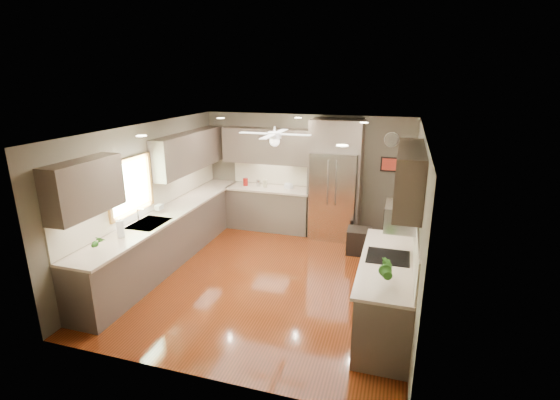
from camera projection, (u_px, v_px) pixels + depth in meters
The scene contains 27 objects.
floor at pixel (270, 277), 6.88m from camera, with size 5.00×5.00×0.00m, color #461D09.
ceiling at pixel (269, 129), 6.14m from camera, with size 5.00×5.00×0.00m, color white.
wall_back at pixel (306, 173), 8.79m from camera, with size 4.50×4.50×0.00m, color #605949.
wall_front at pixel (194, 278), 4.22m from camera, with size 4.50×4.50×0.00m, color #605949.
wall_left at pixel (148, 195), 7.14m from camera, with size 5.00×5.00×0.00m, color #605949.
wall_right at pixel (416, 221), 5.88m from camera, with size 5.00×5.00×0.00m, color #605949.
canister_a at pixel (245, 182), 8.95m from camera, with size 0.11×0.11×0.17m, color maroon.
canister_b at pixel (259, 183), 8.89m from camera, with size 0.09×0.09×0.15m, color silver.
canister_c at pixel (265, 183), 8.81m from camera, with size 0.10×0.10×0.17m, color #B3AD86.
soap_bottle at pixel (160, 207), 7.19m from camera, with size 0.09×0.10×0.21m, color white.
potted_plant_left at pixel (96, 242), 5.57m from camera, with size 0.15×0.10×0.28m, color #28601B.
potted_plant_right at pixel (386, 269), 4.71m from camera, with size 0.19×0.16×0.35m, color #28601B.
bowl at pixel (288, 188), 8.70m from camera, with size 0.21×0.21×0.05m, color #B3AD86.
left_run at pixel (171, 235), 7.41m from camera, with size 0.65×4.70×1.45m.
back_run at pixel (270, 207), 8.95m from camera, with size 1.85×0.65×1.45m.
uppers at pixel (242, 158), 7.18m from camera, with size 4.50×4.70×0.95m.
window at pixel (130, 186), 6.58m from camera, with size 0.05×1.12×0.92m.
sink at pixel (149, 225), 6.69m from camera, with size 0.50×0.70×0.32m.
refrigerator at pixel (335, 182), 8.31m from camera, with size 1.06×0.75×2.45m.
right_run at pixel (387, 291), 5.46m from camera, with size 0.70×2.20×1.45m.
microwave at pixel (401, 216), 5.37m from camera, with size 0.43×0.55×0.34m.
ceiling_fan at pixel (275, 137), 6.47m from camera, with size 1.18×1.18×0.32m.
recessed_lights at pixel (274, 126), 6.52m from camera, with size 2.84×3.14×0.01m.
wall_clock at pixel (392, 140), 8.06m from camera, with size 0.30×0.03×0.30m.
framed_print at pixel (390, 164), 8.20m from camera, with size 0.36×0.03×0.30m.
stool at pixel (359, 241), 7.77m from camera, with size 0.47×0.47×0.50m.
paper_towel at pixel (120, 229), 6.05m from camera, with size 0.11×0.11×0.28m.
Camera 1 is at (1.97, -5.87, 3.26)m, focal length 26.00 mm.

